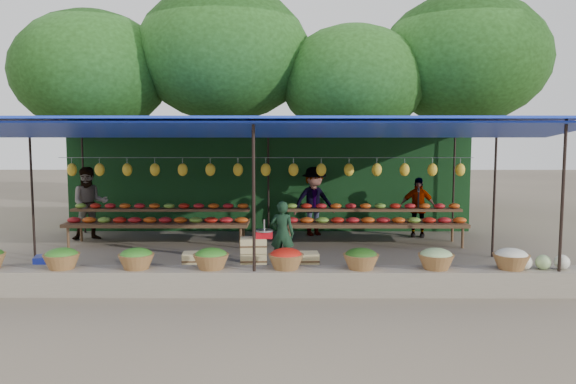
{
  "coord_description": "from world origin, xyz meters",
  "views": [
    {
      "loc": [
        0.57,
        -11.57,
        2.53
      ],
      "look_at": [
        0.52,
        0.2,
        1.34
      ],
      "focal_mm": 35.0,
      "sensor_mm": 36.0,
      "label": 1
    }
  ],
  "objects_px": {
    "blue_crate_back": "(51,264)",
    "crate_counter": "(252,264)",
    "weighing_scale": "(264,233)",
    "vendor_seated": "(282,234)"
  },
  "relations": [
    {
      "from": "weighing_scale",
      "to": "crate_counter",
      "type": "bearing_deg",
      "value": 180.0
    },
    {
      "from": "crate_counter",
      "to": "weighing_scale",
      "type": "height_order",
      "value": "weighing_scale"
    },
    {
      "from": "crate_counter",
      "to": "blue_crate_back",
      "type": "xyz_separation_m",
      "value": [
        -3.75,
        0.57,
        -0.15
      ]
    },
    {
      "from": "blue_crate_back",
      "to": "crate_counter",
      "type": "bearing_deg",
      "value": -22.44
    },
    {
      "from": "vendor_seated",
      "to": "weighing_scale",
      "type": "bearing_deg",
      "value": 84.87
    },
    {
      "from": "weighing_scale",
      "to": "blue_crate_back",
      "type": "height_order",
      "value": "weighing_scale"
    },
    {
      "from": "vendor_seated",
      "to": "crate_counter",
      "type": "bearing_deg",
      "value": 75.26
    },
    {
      "from": "crate_counter",
      "to": "vendor_seated",
      "type": "bearing_deg",
      "value": 66.2
    },
    {
      "from": "weighing_scale",
      "to": "blue_crate_back",
      "type": "distance_m",
      "value": 4.06
    },
    {
      "from": "weighing_scale",
      "to": "vendor_seated",
      "type": "relative_size",
      "value": 0.25
    }
  ]
}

